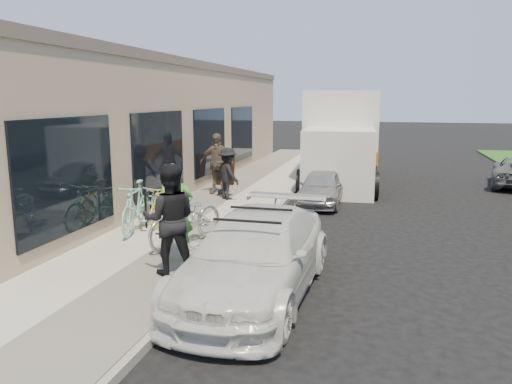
{
  "coord_description": "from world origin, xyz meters",
  "views": [
    {
      "loc": [
        2.28,
        -8.14,
        3.04
      ],
      "look_at": [
        -0.35,
        2.12,
        1.05
      ],
      "focal_mm": 35.0,
      "sensor_mm": 36.0,
      "label": 1
    }
  ],
  "objects_px": {
    "sedan_silver": "(322,187)",
    "cruiser_bike_a": "(136,207)",
    "tandem_bike": "(187,218)",
    "cruiser_bike_c": "(163,204)",
    "sandwich_board": "(225,170)",
    "cruiser_bike_b": "(166,203)",
    "bike_rack": "(148,205)",
    "sedan_white": "(255,256)",
    "man_standing": "(170,219)",
    "moving_truck": "(341,142)",
    "bystander_a": "(228,174)",
    "bystander_b": "(217,163)",
    "woman_rider": "(176,213)"
  },
  "relations": [
    {
      "from": "sandwich_board",
      "to": "sedan_white",
      "type": "xyz_separation_m",
      "value": [
        3.33,
        -8.76,
        -0.01
      ]
    },
    {
      "from": "bike_rack",
      "to": "moving_truck",
      "type": "distance_m",
      "value": 9.02
    },
    {
      "from": "tandem_bike",
      "to": "man_standing",
      "type": "relative_size",
      "value": 1.1
    },
    {
      "from": "bike_rack",
      "to": "man_standing",
      "type": "bearing_deg",
      "value": -57.43
    },
    {
      "from": "cruiser_bike_a",
      "to": "moving_truck",
      "type": "bearing_deg",
      "value": 57.94
    },
    {
      "from": "sedan_silver",
      "to": "man_standing",
      "type": "distance_m",
      "value": 7.1
    },
    {
      "from": "man_standing",
      "to": "bystander_a",
      "type": "bearing_deg",
      "value": -100.83
    },
    {
      "from": "cruiser_bike_a",
      "to": "cruiser_bike_c",
      "type": "relative_size",
      "value": 1.16
    },
    {
      "from": "sedan_white",
      "to": "bystander_b",
      "type": "xyz_separation_m",
      "value": [
        -3.09,
        7.22,
        0.44
      ]
    },
    {
      "from": "cruiser_bike_a",
      "to": "cruiser_bike_c",
      "type": "bearing_deg",
      "value": 58.47
    },
    {
      "from": "tandem_bike",
      "to": "bystander_b",
      "type": "xyz_separation_m",
      "value": [
        -1.2,
        5.37,
        0.39
      ]
    },
    {
      "from": "sandwich_board",
      "to": "cruiser_bike_c",
      "type": "height_order",
      "value": "sandwich_board"
    },
    {
      "from": "sedan_white",
      "to": "woman_rider",
      "type": "xyz_separation_m",
      "value": [
        -1.69,
        0.85,
        0.39
      ]
    },
    {
      "from": "tandem_bike",
      "to": "sedan_silver",
      "type": "bearing_deg",
      "value": 88.73
    },
    {
      "from": "sedan_silver",
      "to": "cruiser_bike_b",
      "type": "height_order",
      "value": "sedan_silver"
    },
    {
      "from": "bike_rack",
      "to": "sandwich_board",
      "type": "distance_m",
      "value": 5.67
    },
    {
      "from": "cruiser_bike_a",
      "to": "cruiser_bike_b",
      "type": "xyz_separation_m",
      "value": [
        0.23,
        1.03,
        -0.12
      ]
    },
    {
      "from": "sedan_white",
      "to": "cruiser_bike_c",
      "type": "relative_size",
      "value": 2.82
    },
    {
      "from": "sandwich_board",
      "to": "sedan_silver",
      "type": "xyz_separation_m",
      "value": [
        3.49,
        -1.67,
        -0.15
      ]
    },
    {
      "from": "moving_truck",
      "to": "bystander_a",
      "type": "height_order",
      "value": "moving_truck"
    },
    {
      "from": "sandwich_board",
      "to": "bystander_a",
      "type": "distance_m",
      "value": 2.48
    },
    {
      "from": "moving_truck",
      "to": "man_standing",
      "type": "height_order",
      "value": "moving_truck"
    },
    {
      "from": "sedan_silver",
      "to": "moving_truck",
      "type": "bearing_deg",
      "value": 88.84
    },
    {
      "from": "cruiser_bike_a",
      "to": "bystander_a",
      "type": "bearing_deg",
      "value": 68.23
    },
    {
      "from": "sedan_white",
      "to": "tandem_bike",
      "type": "relative_size",
      "value": 2.19
    },
    {
      "from": "bike_rack",
      "to": "cruiser_bike_a",
      "type": "relative_size",
      "value": 0.43
    },
    {
      "from": "moving_truck",
      "to": "woman_rider",
      "type": "xyz_separation_m",
      "value": [
        -2.0,
        -10.45,
        -0.43
      ]
    },
    {
      "from": "sedan_white",
      "to": "cruiser_bike_b",
      "type": "xyz_separation_m",
      "value": [
        -3.12,
        3.54,
        -0.06
      ]
    },
    {
      "from": "sandwich_board",
      "to": "bike_rack",
      "type": "bearing_deg",
      "value": -98.72
    },
    {
      "from": "sedan_silver",
      "to": "man_standing",
      "type": "height_order",
      "value": "man_standing"
    },
    {
      "from": "cruiser_bike_c",
      "to": "bystander_a",
      "type": "bearing_deg",
      "value": 76.02
    },
    {
      "from": "sedan_silver",
      "to": "cruiser_bike_a",
      "type": "relative_size",
      "value": 1.62
    },
    {
      "from": "sedan_silver",
      "to": "bystander_b",
      "type": "relative_size",
      "value": 1.6
    },
    {
      "from": "sandwich_board",
      "to": "tandem_bike",
      "type": "distance_m",
      "value": 7.06
    },
    {
      "from": "sandwich_board",
      "to": "man_standing",
      "type": "xyz_separation_m",
      "value": [
        1.82,
        -8.54,
        0.42
      ]
    },
    {
      "from": "woman_rider",
      "to": "bystander_a",
      "type": "height_order",
      "value": "woman_rider"
    },
    {
      "from": "sandwich_board",
      "to": "cruiser_bike_b",
      "type": "bearing_deg",
      "value": -96.19
    },
    {
      "from": "tandem_bike",
      "to": "cruiser_bike_b",
      "type": "height_order",
      "value": "tandem_bike"
    },
    {
      "from": "sandwich_board",
      "to": "sedan_silver",
      "type": "relative_size",
      "value": 0.33
    },
    {
      "from": "sandwich_board",
      "to": "bystander_b",
      "type": "relative_size",
      "value": 0.53
    },
    {
      "from": "sandwich_board",
      "to": "cruiser_bike_c",
      "type": "bearing_deg",
      "value": -95.64
    },
    {
      "from": "tandem_bike",
      "to": "cruiser_bike_c",
      "type": "relative_size",
      "value": 1.29
    },
    {
      "from": "sedan_silver",
      "to": "cruiser_bike_c",
      "type": "distance_m",
      "value": 5.02
    },
    {
      "from": "cruiser_bike_a",
      "to": "bystander_a",
      "type": "height_order",
      "value": "bystander_a"
    },
    {
      "from": "woman_rider",
      "to": "man_standing",
      "type": "xyz_separation_m",
      "value": [
        0.17,
        -0.63,
        0.05
      ]
    },
    {
      "from": "sedan_silver",
      "to": "cruiser_bike_a",
      "type": "bearing_deg",
      "value": -126.57
    },
    {
      "from": "sandwich_board",
      "to": "sedan_white",
      "type": "relative_size",
      "value": 0.22
    },
    {
      "from": "sedan_white",
      "to": "moving_truck",
      "type": "distance_m",
      "value": 11.33
    },
    {
      "from": "sedan_silver",
      "to": "moving_truck",
      "type": "xyz_separation_m",
      "value": [
        0.15,
        4.21,
        0.96
      ]
    },
    {
      "from": "sedan_white",
      "to": "tandem_bike",
      "type": "height_order",
      "value": "sedan_white"
    }
  ]
}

